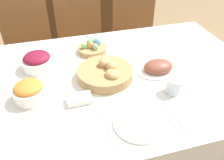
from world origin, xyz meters
name	(u,v)px	position (x,y,z in m)	size (l,w,h in m)	color
ground_plane	(110,154)	(0.00, 0.00, 0.00)	(12.00, 12.00, 0.00)	#937551
dining_table	(110,121)	(0.00, 0.00, 0.37)	(1.78, 1.13, 0.73)	silver
chair_far_center	(83,41)	(-0.01, 0.90, 0.51)	(0.45, 0.45, 0.97)	brown
chair_far_left	(27,48)	(-0.51, 0.90, 0.51)	(0.45, 0.45, 0.97)	brown
chair_far_right	(137,34)	(0.51, 0.90, 0.51)	(0.43, 0.43, 0.97)	brown
sideboard	(83,13)	(0.13, 1.71, 0.45)	(1.35, 0.44, 0.91)	brown
bread_basket	(106,73)	(-0.03, 0.00, 0.77)	(0.31, 0.31, 0.10)	#AD8451
egg_basket	(92,48)	(-0.04, 0.31, 0.76)	(0.19, 0.19, 0.08)	#AD8451
ham_platter	(158,67)	(0.29, -0.02, 0.76)	(0.27, 0.19, 0.08)	white
carrot_bowl	(29,91)	(-0.44, -0.07, 0.78)	(0.17, 0.17, 0.10)	white
beet_salad_bowl	(37,61)	(-0.39, 0.20, 0.78)	(0.18, 0.18, 0.10)	white
dinner_plate	(140,123)	(0.04, -0.38, 0.74)	(0.24, 0.24, 0.01)	white
fork	(108,130)	(-0.11, -0.38, 0.74)	(0.01, 0.19, 0.00)	silver
knife	(169,117)	(0.18, -0.38, 0.74)	(0.01, 0.19, 0.00)	silver
spoon	(175,115)	(0.21, -0.38, 0.74)	(0.01, 0.19, 0.00)	silver
drinking_cup	(174,86)	(0.28, -0.22, 0.78)	(0.08, 0.08, 0.08)	silver
butter_dish	(79,99)	(-0.20, -0.16, 0.75)	(0.12, 0.08, 0.03)	white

